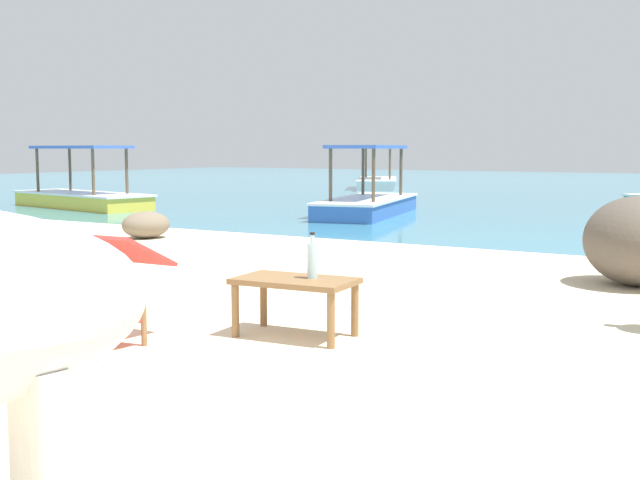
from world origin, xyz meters
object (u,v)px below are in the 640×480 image
(low_bench_table, at_px, (295,287))
(boat_blue, at_px, (368,200))
(bottle, at_px, (312,260))
(boat_yellow, at_px, (82,195))
(boat_white, at_px, (377,180))
(deck_chair_far, at_px, (105,282))

(low_bench_table, distance_m, boat_blue, 9.84)
(bottle, distance_m, boat_yellow, 12.62)
(boat_white, height_order, boat_blue, same)
(bottle, bearing_deg, low_bench_table, -151.39)
(boat_white, xyz_separation_m, boat_yellow, (-1.64, -10.26, 0.00))
(deck_chair_far, bearing_deg, boat_blue, -163.37)
(low_bench_table, relative_size, bottle, 2.69)
(low_bench_table, xyz_separation_m, boat_white, (-8.50, 17.69, -0.07))
(bottle, bearing_deg, boat_white, 116.00)
(boat_yellow, bearing_deg, boat_white, -88.03)
(bottle, xyz_separation_m, boat_white, (-8.60, 17.63, -0.25))
(low_bench_table, xyz_separation_m, bottle, (0.10, 0.05, 0.18))
(boat_white, distance_m, boat_blue, 9.79)
(low_bench_table, bearing_deg, deck_chair_far, -145.82)
(deck_chair_far, relative_size, boat_blue, 0.21)
(bottle, distance_m, boat_blue, 9.83)
(boat_blue, bearing_deg, boat_yellow, -89.16)
(low_bench_table, distance_m, bottle, 0.21)
(deck_chair_far, height_order, boat_yellow, boat_yellow)
(deck_chair_far, relative_size, boat_white, 0.21)
(bottle, distance_m, boat_white, 19.62)
(boat_yellow, xyz_separation_m, boat_blue, (5.96, 1.48, 0.00))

